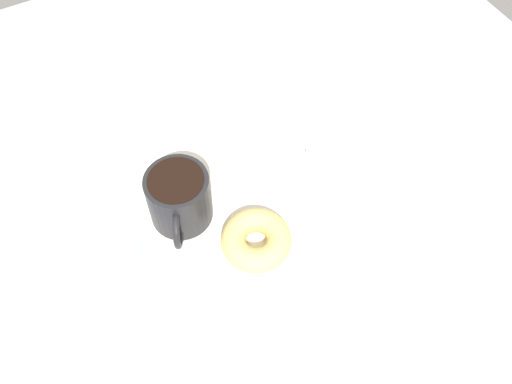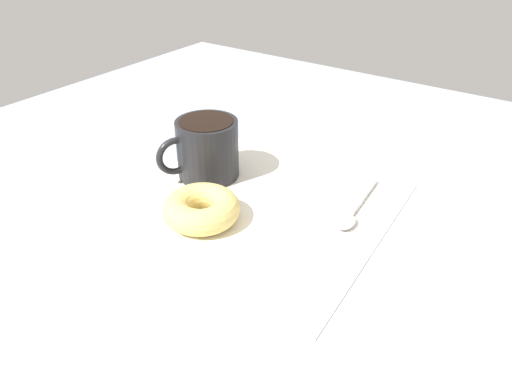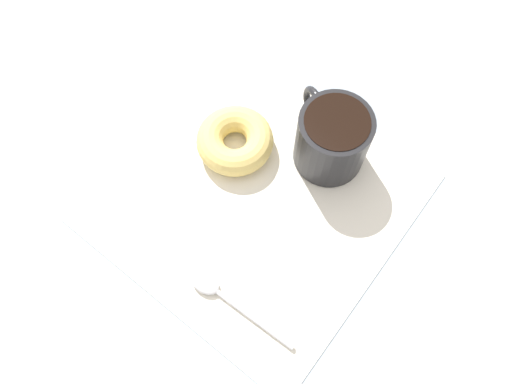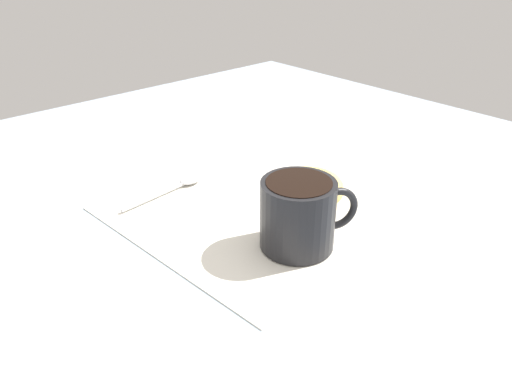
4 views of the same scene
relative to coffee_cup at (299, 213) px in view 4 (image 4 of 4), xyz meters
The scene contains 5 objects.
ground_plane 11.98cm from the coffee_cup, 74.94° to the left, with size 120.00×120.00×2.00cm, color #99A8B7.
napkin 11.66cm from the coffee_cup, 75.39° to the left, with size 33.35×33.35×0.30cm, color white.
coffee_cup is the anchor object (origin of this frame).
donut 11.91cm from the coffee_cup, 36.20° to the left, with size 9.60×9.60×3.37cm, color #E5C66B.
spoon 22.22cm from the coffee_cup, 94.99° to the left, with size 13.92×2.83×0.90cm.
Camera 4 is at (-39.69, -43.59, 33.62)cm, focal length 35.00 mm.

